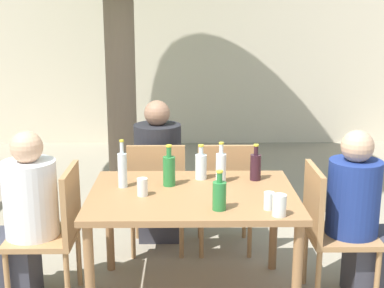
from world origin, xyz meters
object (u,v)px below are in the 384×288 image
at_px(drinking_glass_0, 279,205).
at_px(person_seated_2, 159,178).
at_px(patio_chair_3, 225,190).
at_px(drinking_glass_1, 269,201).
at_px(green_bottle_1, 169,170).
at_px(water_bottle_2, 201,166).
at_px(green_bottle_3, 219,195).
at_px(dining_table_front, 193,205).
at_px(drinking_glass_2, 142,187).
at_px(patio_chair_2, 157,191).
at_px(wine_bottle_4, 256,166).
at_px(person_seated_1, 365,226).
at_px(water_bottle_0, 122,169).
at_px(patio_chair_0, 55,227).
at_px(patio_chair_1, 329,225).
at_px(water_bottle_5, 221,167).
at_px(person_seated_0, 19,227).

bearing_deg(drinking_glass_0, person_seated_2, 119.29).
xyz_separation_m(patio_chair_3, drinking_glass_1, (0.18, -1.02, 0.28)).
xyz_separation_m(patio_chair_3, green_bottle_1, (-0.42, -0.57, 0.34)).
distance_m(water_bottle_2, green_bottle_3, 0.61).
bearing_deg(patio_chair_3, drinking_glass_1, 100.00).
bearing_deg(dining_table_front, drinking_glass_2, -170.66).
xyz_separation_m(person_seated_2, green_bottle_1, (0.11, -0.80, 0.31)).
bearing_deg(drinking_glass_2, drinking_glass_0, -23.64).
xyz_separation_m(patio_chair_2, patio_chair_3, (0.54, 0.00, 0.00)).
bearing_deg(drinking_glass_2, wine_bottle_4, 22.56).
xyz_separation_m(person_seated_1, water_bottle_0, (-1.61, 0.12, 0.36)).
xyz_separation_m(patio_chair_3, water_bottle_2, (-0.21, -0.42, 0.33)).
bearing_deg(green_bottle_1, dining_table_front, -43.72).
bearing_deg(drinking_glass_0, patio_chair_0, 163.70).
xyz_separation_m(patio_chair_1, wine_bottle_4, (-0.46, 0.26, 0.33)).
height_order(person_seated_2, water_bottle_0, person_seated_2).
height_order(person_seated_2, wine_bottle_4, person_seated_2).
bearing_deg(water_bottle_0, patio_chair_1, -4.99).
xyz_separation_m(dining_table_front, water_bottle_2, (0.06, 0.29, 0.18)).
height_order(patio_chair_2, wine_bottle_4, wine_bottle_4).
relative_size(patio_chair_1, patio_chair_3, 1.00).
xyz_separation_m(patio_chair_2, drinking_glass_1, (0.72, -1.02, 0.28)).
relative_size(wine_bottle_4, drinking_glass_0, 2.01).
height_order(person_seated_2, green_bottle_1, person_seated_2).
relative_size(patio_chair_0, water_bottle_2, 3.73).
distance_m(patio_chair_1, wine_bottle_4, 0.63).
bearing_deg(water_bottle_2, patio_chair_2, 128.00).
xyz_separation_m(patio_chair_3, drinking_glass_2, (-0.59, -0.77, 0.29)).
distance_m(patio_chair_1, drinking_glass_2, 1.26).
distance_m(patio_chair_0, water_bottle_2, 1.06).
bearing_deg(water_bottle_2, drinking_glass_2, -138.03).
xyz_separation_m(person_seated_2, drinking_glass_2, (-0.05, -1.00, 0.26)).
distance_m(patio_chair_0, wine_bottle_4, 1.41).
bearing_deg(drinking_glass_2, person_seated_2, 87.01).
xyz_separation_m(person_seated_1, water_bottle_5, (-0.95, 0.22, 0.35)).
xyz_separation_m(person_seated_1, green_bottle_3, (-0.99, -0.31, 0.33)).
relative_size(patio_chair_0, drinking_glass_0, 7.24).
height_order(patio_chair_1, water_bottle_0, water_bottle_0).
height_order(patio_chair_0, person_seated_1, person_seated_1).
relative_size(patio_chair_0, person_seated_1, 0.79).
xyz_separation_m(green_bottle_3, drinking_glass_2, (-0.47, 0.25, -0.04)).
distance_m(patio_chair_2, green_bottle_1, 0.67).
relative_size(person_seated_2, green_bottle_1, 4.34).
distance_m(dining_table_front, person_seated_0, 1.15).
xyz_separation_m(water_bottle_0, drinking_glass_1, (0.91, -0.42, -0.07)).
distance_m(person_seated_1, green_bottle_3, 1.09).
height_order(green_bottle_1, wine_bottle_4, green_bottle_1).
xyz_separation_m(green_bottle_1, water_bottle_2, (0.22, 0.14, -0.01)).
height_order(drinking_glass_1, drinking_glass_2, drinking_glass_2).
relative_size(green_bottle_1, water_bottle_5, 1.00).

